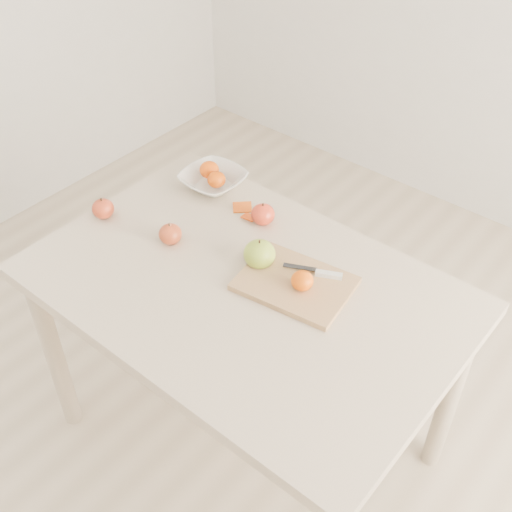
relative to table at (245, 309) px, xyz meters
The scene contains 14 objects.
ground 0.65m from the table, ahead, with size 3.50×3.50×0.00m, color #C6B293.
table is the anchor object (origin of this frame).
cutting_board 0.18m from the table, 36.48° to the left, with size 0.30×0.22×0.02m, color #A98154.
board_tangerine 0.22m from the table, 27.21° to the left, with size 0.06×0.06×0.05m, color #D84F07.
fruit_bowl 0.50m from the table, 142.84° to the left, with size 0.20×0.20×0.05m, color white.
bowl_tangerine_near 0.53m from the table, 143.64° to the left, with size 0.07×0.07×0.06m, color #E25407.
bowl_tangerine_far 0.48m from the table, 142.07° to the left, with size 0.06×0.06×0.05m, color #E14007.
orange_peel_a 0.36m from the table, 131.67° to the left, with size 0.06×0.04×0.00m, color #CF4F0E.
orange_peel_b 0.32m from the table, 127.63° to the left, with size 0.04×0.04×0.00m, color #CE450E.
paring_knife 0.25m from the table, 43.99° to the left, with size 0.16×0.08×0.01m.
apple_green 0.17m from the table, 102.21° to the left, with size 0.09×0.09×0.08m, color olive.
apple_red_a 0.31m from the table, 118.85° to the left, with size 0.07×0.07×0.07m, color maroon.
apple_red_b 0.32m from the table, behind, with size 0.07×0.07×0.06m, color maroon.
apple_red_d 0.56m from the table, behind, with size 0.07×0.07×0.06m, color #9D090D.
Camera 1 is at (0.85, -0.98, 1.98)m, focal length 45.00 mm.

